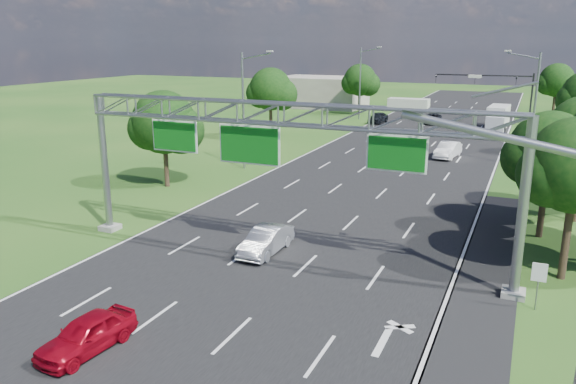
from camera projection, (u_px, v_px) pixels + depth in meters
The scene contains 21 objects.
ground at pixel (371, 181), 45.18m from camera, with size 220.00×220.00×0.00m, color #1D4A16.
road at pixel (371, 181), 45.18m from camera, with size 18.00×180.00×0.02m, color black.
road_flare at pixel (486, 275), 27.08m from camera, with size 3.00×30.00×0.02m, color black.
sign_gantry at pixel (283, 126), 27.34m from camera, with size 23.50×1.00×9.56m.
regulatory_sign at pixel (539, 277), 23.17m from camera, with size 0.60×0.08×2.10m.
traffic_signal at pixel (503, 87), 71.88m from camera, with size 12.21×0.24×7.00m.
streetlight_l_near at pixel (245, 105), 48.11m from camera, with size 2.97×0.22×10.16m.
streetlight_l_far at pixel (361, 80), 79.05m from camera, with size 2.97×0.22×10.16m.
streetlight_r_mid at pixel (532, 105), 48.19m from camera, with size 2.97×0.22×10.16m.
tree_verge_la at pixel (165, 125), 42.30m from camera, with size 5.76×4.80×7.40m.
tree_verge_lb at pixel (271, 91), 63.24m from camera, with size 5.76×4.80×8.06m.
tree_verge_lc at pixel (360, 82), 84.29m from camera, with size 5.76×4.80×7.62m.
tree_verge_re at pixel (557, 82), 80.84m from camera, with size 5.76×4.80×7.84m.
building_left at pixel (322, 92), 95.50m from camera, with size 14.00×10.00×5.00m, color gray.
red_coupe at pixel (87, 334), 20.30m from camera, with size 1.58×3.91×1.33m, color maroon.
silver_sedan at pixel (266, 240), 29.74m from camera, with size 1.47×4.21×1.39m, color #A2A5AD.
car_queue_a at pixel (410, 137), 61.83m from camera, with size 1.81×4.46×1.30m, color #BCBCBC.
car_queue_b at pixel (433, 119), 76.23m from camera, with size 2.22×4.81×1.34m, color black.
car_queue_c at pixel (378, 118), 76.66m from camera, with size 1.77×4.39×1.50m, color black.
car_queue_d at pixel (448, 150), 54.02m from camera, with size 1.60×4.59×1.51m, color silver.
box_truck at pixel (498, 118), 71.05m from camera, with size 2.60×7.84×2.92m.
Camera 1 is at (11.51, -12.83, 10.93)m, focal length 35.00 mm.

